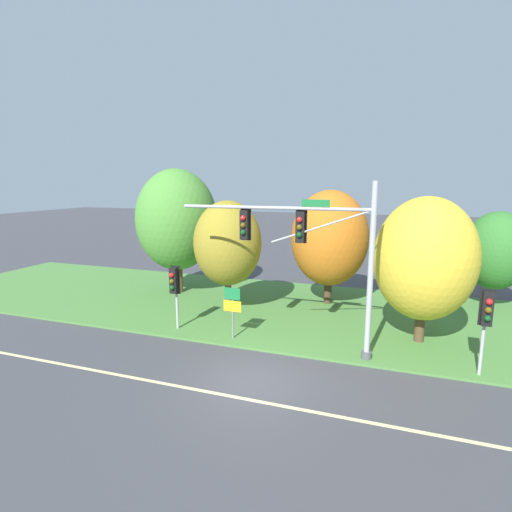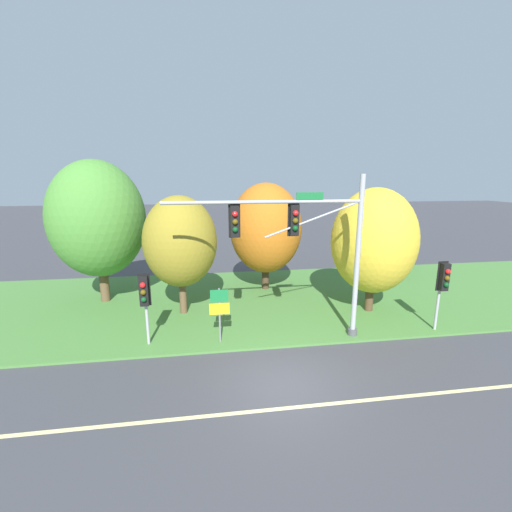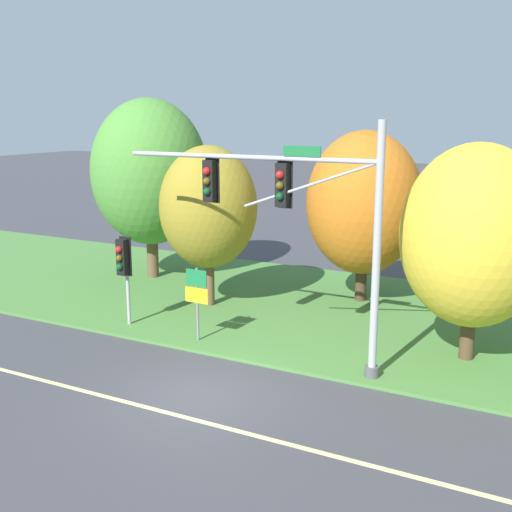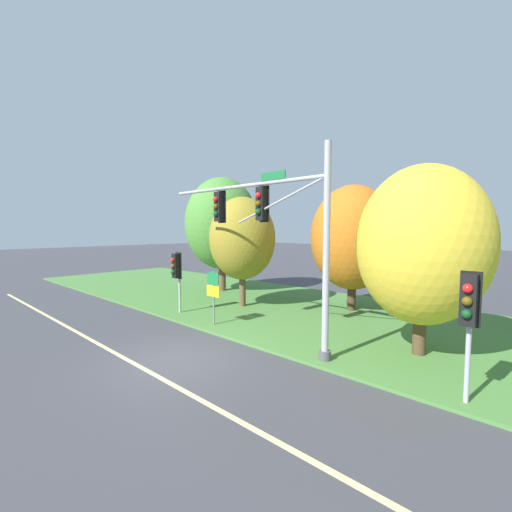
{
  "view_description": "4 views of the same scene",
  "coord_description": "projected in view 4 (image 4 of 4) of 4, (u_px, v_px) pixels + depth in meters",
  "views": [
    {
      "loc": [
        4.57,
        -12.42,
        7.0
      ],
      "look_at": [
        -1.44,
        4.67,
        3.65
      ],
      "focal_mm": 28.0,
      "sensor_mm": 36.0,
      "label": 1
    },
    {
      "loc": [
        -2.51,
        -10.14,
        6.97
      ],
      "look_at": [
        -0.34,
        4.49,
        3.51
      ],
      "focal_mm": 24.0,
      "sensor_mm": 36.0,
      "label": 2
    },
    {
      "loc": [
        8.66,
        -13.07,
        7.25
      ],
      "look_at": [
        -0.02,
        3.4,
        3.06
      ],
      "focal_mm": 45.0,
      "sensor_mm": 36.0,
      "label": 3
    },
    {
      "loc": [
        9.52,
        -6.34,
        4.32
      ],
      "look_at": [
        0.16,
        3.67,
        3.25
      ],
      "focal_mm": 24.0,
      "sensor_mm": 36.0,
      "label": 4
    }
  ],
  "objects": [
    {
      "name": "lane_stripe",
      "position": [
        145.0,
        369.0,
        10.56
      ],
      "size": [
        36.0,
        0.16,
        0.01
      ],
      "primitive_type": "cube",
      "color": "beige",
      "rests_on": "ground"
    },
    {
      "name": "grass_verge",
      "position": [
        315.0,
        313.0,
        17.44
      ],
      "size": [
        48.0,
        11.5,
        0.1
      ],
      "primitive_type": "cube",
      "color": "#477A38",
      "rests_on": "ground"
    },
    {
      "name": "ground_plane",
      "position": [
        178.0,
        359.0,
        11.44
      ],
      "size": [
        160.0,
        160.0,
        0.0
      ],
      "primitive_type": "plane",
      "color": "#3D3D42"
    },
    {
      "name": "pedestrian_signal_near_kerb",
      "position": [
        176.0,
        269.0,
        17.15
      ],
      "size": [
        0.46,
        0.55,
        3.07
      ],
      "color": "#9EA0A5",
      "rests_on": "grass_verge"
    },
    {
      "name": "traffic_signal_mast",
      "position": [
        273.0,
        224.0,
        12.27
      ],
      "size": [
        8.14,
        0.49,
        6.96
      ],
      "color": "#9EA0A5",
      "rests_on": "grass_verge"
    },
    {
      "name": "tree_nearest_road",
      "position": [
        222.0,
        224.0,
        23.4
      ],
      "size": [
        5.0,
        5.0,
        7.75
      ],
      "color": "brown",
      "rests_on": "grass_verge"
    },
    {
      "name": "pedestrian_signal_further_along",
      "position": [
        469.0,
        309.0,
        8.06
      ],
      "size": [
        0.46,
        0.55,
        3.24
      ],
      "color": "#9EA0A5",
      "rests_on": "grass_verge"
    },
    {
      "name": "tree_left_of_mast",
      "position": [
        242.0,
        239.0,
        18.65
      ],
      "size": [
        3.61,
        3.61,
        5.99
      ],
      "color": "brown",
      "rests_on": "grass_verge"
    },
    {
      "name": "tree_behind_signpost",
      "position": [
        353.0,
        238.0,
        17.7
      ],
      "size": [
        4.34,
        4.34,
        6.51
      ],
      "color": "#423021",
      "rests_on": "grass_verge"
    },
    {
      "name": "route_sign_post",
      "position": [
        213.0,
        290.0,
        15.09
      ],
      "size": [
        0.84,
        0.08,
        2.38
      ],
      "color": "slate",
      "rests_on": "grass_verge"
    },
    {
      "name": "tree_mid_verge",
      "position": [
        423.0,
        245.0,
        11.32
      ],
      "size": [
        4.24,
        4.24,
        6.35
      ],
      "color": "#4C3823",
      "rests_on": "grass_verge"
    }
  ]
}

